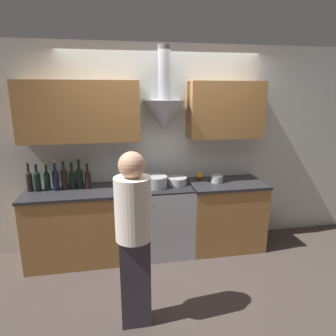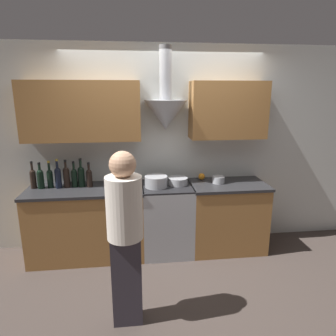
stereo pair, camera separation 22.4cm
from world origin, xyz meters
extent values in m
plane|color=#423833|center=(0.00, 0.00, 0.00)|extent=(12.00, 12.00, 0.00)
cube|color=silver|center=(0.00, 0.65, 1.30)|extent=(8.40, 0.06, 2.60)
cone|color=#A8AAAF|center=(0.00, 0.47, 1.75)|extent=(0.53, 0.53, 0.36)
cylinder|color=#A8AAAF|center=(0.00, 0.47, 2.24)|extent=(0.15, 0.15, 0.62)
cube|color=#9E6B38|center=(-1.00, 0.47, 1.80)|extent=(1.38, 0.32, 0.70)
cube|color=#9E6B38|center=(0.78, 0.47, 1.80)|extent=(0.95, 0.32, 0.70)
cube|color=#9E6B38|center=(-1.00, 0.32, 0.43)|extent=(1.38, 0.60, 0.86)
cube|color=#28282B|center=(-1.00, 0.32, 0.87)|extent=(1.40, 0.62, 0.03)
cube|color=#9E6B38|center=(0.78, 0.32, 0.43)|extent=(0.95, 0.60, 0.86)
cube|color=#28282B|center=(0.78, 0.32, 0.87)|extent=(0.97, 0.62, 0.03)
cube|color=#A8AAAF|center=(0.00, 0.32, 0.44)|extent=(0.62, 0.60, 0.87)
cube|color=black|center=(0.00, 0.03, 0.40)|extent=(0.43, 0.01, 0.39)
cube|color=black|center=(0.00, 0.32, 0.88)|extent=(0.62, 0.60, 0.02)
cube|color=#A8AAAF|center=(0.00, 0.59, 0.82)|extent=(0.62, 0.06, 0.10)
cylinder|color=black|center=(-1.61, 0.40, 0.99)|extent=(0.07, 0.07, 0.20)
sphere|color=black|center=(-1.61, 0.40, 1.09)|extent=(0.07, 0.07, 0.07)
cylinder|color=black|center=(-1.61, 0.40, 1.15)|extent=(0.03, 0.03, 0.10)
cylinder|color=black|center=(-1.61, 0.40, 1.21)|extent=(0.03, 0.03, 0.02)
cylinder|color=black|center=(-1.52, 0.39, 0.99)|extent=(0.08, 0.08, 0.19)
sphere|color=black|center=(-1.52, 0.39, 1.09)|extent=(0.07, 0.07, 0.07)
cylinder|color=black|center=(-1.52, 0.39, 1.15)|extent=(0.03, 0.03, 0.09)
cylinder|color=black|center=(-1.52, 0.39, 1.20)|extent=(0.03, 0.03, 0.02)
cylinder|color=black|center=(-1.42, 0.41, 0.99)|extent=(0.07, 0.07, 0.19)
sphere|color=black|center=(-1.42, 0.41, 1.08)|extent=(0.07, 0.07, 0.07)
cylinder|color=black|center=(-1.42, 0.41, 1.15)|extent=(0.03, 0.03, 0.10)
cylinder|color=gold|center=(-1.42, 0.41, 1.21)|extent=(0.03, 0.03, 0.02)
cylinder|color=black|center=(-1.31, 0.38, 1.00)|extent=(0.08, 0.08, 0.21)
sphere|color=black|center=(-1.31, 0.38, 1.11)|extent=(0.07, 0.07, 0.07)
cylinder|color=black|center=(-1.31, 0.38, 1.18)|extent=(0.03, 0.03, 0.10)
cylinder|color=gold|center=(-1.31, 0.38, 1.24)|extent=(0.03, 0.03, 0.02)
cylinder|color=black|center=(-1.22, 0.39, 1.00)|extent=(0.08, 0.08, 0.22)
sphere|color=black|center=(-1.22, 0.39, 1.11)|extent=(0.07, 0.07, 0.07)
cylinder|color=black|center=(-1.22, 0.39, 1.17)|extent=(0.03, 0.03, 0.09)
cylinder|color=black|center=(-1.22, 0.39, 1.22)|extent=(0.03, 0.03, 0.02)
cylinder|color=black|center=(-1.13, 0.40, 0.99)|extent=(0.07, 0.07, 0.19)
sphere|color=black|center=(-1.13, 0.40, 1.08)|extent=(0.07, 0.07, 0.07)
cylinder|color=black|center=(-1.13, 0.40, 1.14)|extent=(0.03, 0.03, 0.09)
cylinder|color=black|center=(-1.13, 0.40, 1.20)|extent=(0.03, 0.03, 0.02)
cylinder|color=black|center=(-1.04, 0.40, 1.00)|extent=(0.08, 0.08, 0.21)
sphere|color=black|center=(-1.04, 0.40, 1.10)|extent=(0.08, 0.08, 0.08)
cylinder|color=black|center=(-1.04, 0.40, 1.17)|extent=(0.03, 0.03, 0.10)
cylinder|color=black|center=(-1.04, 0.40, 1.24)|extent=(0.03, 0.03, 0.02)
cylinder|color=black|center=(-0.95, 0.38, 0.98)|extent=(0.07, 0.07, 0.19)
sphere|color=black|center=(-0.95, 0.38, 1.08)|extent=(0.07, 0.07, 0.07)
cylinder|color=black|center=(-0.95, 0.38, 1.14)|extent=(0.03, 0.03, 0.08)
cylinder|color=black|center=(-0.95, 0.38, 1.19)|extent=(0.03, 0.03, 0.02)
cylinder|color=#A8AAAF|center=(-0.14, 0.28, 0.96)|extent=(0.28, 0.28, 0.14)
cylinder|color=#A8AAAF|center=(0.14, 0.35, 0.94)|extent=(0.24, 0.24, 0.09)
sphere|color=orange|center=(0.48, 0.52, 0.94)|extent=(0.09, 0.09, 0.09)
cylinder|color=#A8AAAF|center=(0.66, 0.35, 0.94)|extent=(0.16, 0.16, 0.09)
cube|color=#38333D|center=(-0.49, -0.88, 0.42)|extent=(0.26, 0.17, 0.83)
cylinder|color=silver|center=(-0.49, -0.88, 1.10)|extent=(0.30, 0.30, 0.53)
sphere|color=tan|center=(-0.49, -0.88, 1.46)|extent=(0.22, 0.22, 0.22)
camera|label=1|loc=(-0.62, -3.17, 2.03)|focal=32.00mm
camera|label=2|loc=(-0.40, -3.21, 2.03)|focal=32.00mm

